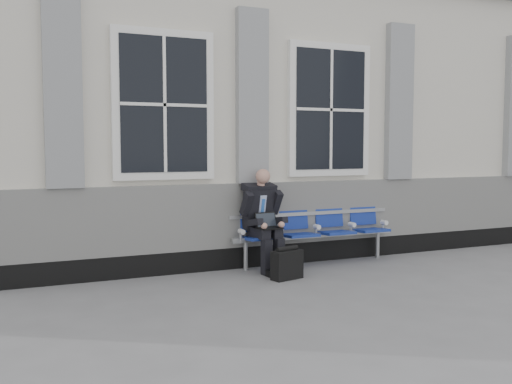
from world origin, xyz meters
name	(u,v)px	position (x,y,z in m)	size (l,w,h in m)	color
ground	(363,283)	(0.00, 0.00, 0.00)	(70.00, 70.00, 0.00)	slate
station_building	(253,118)	(-0.02, 3.47, 2.22)	(14.40, 4.40, 4.49)	beige
bench	(314,226)	(0.04, 1.32, 0.55)	(2.60, 0.47, 0.91)	#9EA0A3
businessman	(263,216)	(-0.85, 1.19, 0.76)	(0.58, 0.78, 1.41)	black
briefcase	(287,264)	(-0.78, 0.58, 0.20)	(0.45, 0.28, 0.43)	black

